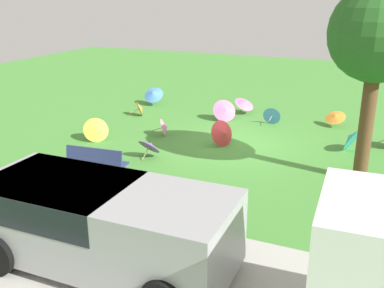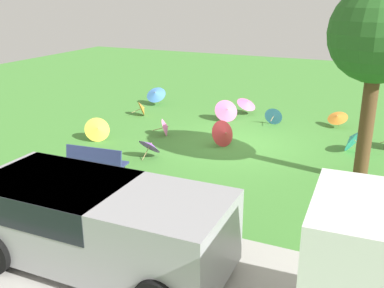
{
  "view_description": "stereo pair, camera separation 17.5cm",
  "coord_description": "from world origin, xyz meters",
  "px_view_note": "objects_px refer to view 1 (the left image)",
  "views": [
    {
      "loc": [
        -4.25,
        13.11,
        4.73
      ],
      "look_at": [
        0.63,
        2.14,
        0.6
      ],
      "focal_mm": 42.01,
      "sensor_mm": 36.0,
      "label": 1
    },
    {
      "loc": [
        -4.41,
        13.03,
        4.73
      ],
      "look_at": [
        0.63,
        2.14,
        0.6
      ],
      "focal_mm": 42.01,
      "sensor_mm": 36.0,
      "label": 2
    }
  ],
  "objects_px": {
    "parasol_yellow_0": "(96,129)",
    "parasol_pink_4": "(245,103)",
    "parasol_blue_1": "(272,115)",
    "parasol_pink_3": "(225,110)",
    "park_bench": "(97,162)",
    "parasol_orange_1": "(335,116)",
    "parasol_purple_1": "(150,145)",
    "shade_tree": "(378,36)",
    "parasol_orange_0": "(141,108)",
    "parasol_pink_0": "(165,127)",
    "parasol_red_1": "(223,133)",
    "parasol_teal_0": "(351,138)",
    "parasol_blue_0": "(153,94)",
    "van_dark": "(97,219)"
  },
  "relations": [
    {
      "from": "parasol_blue_0",
      "to": "van_dark",
      "type": "bearing_deg",
      "value": 113.88
    },
    {
      "from": "parasol_blue_1",
      "to": "parasol_red_1",
      "type": "bearing_deg",
      "value": 75.38
    },
    {
      "from": "shade_tree",
      "to": "parasol_orange_0",
      "type": "height_order",
      "value": "shade_tree"
    },
    {
      "from": "park_bench",
      "to": "parasol_red_1",
      "type": "height_order",
      "value": "park_bench"
    },
    {
      "from": "shade_tree",
      "to": "parasol_purple_1",
      "type": "bearing_deg",
      "value": 7.8
    },
    {
      "from": "parasol_pink_3",
      "to": "parasol_pink_0",
      "type": "bearing_deg",
      "value": 64.63
    },
    {
      "from": "parasol_pink_0",
      "to": "parasol_blue_1",
      "type": "xyz_separation_m",
      "value": [
        -2.98,
        -2.87,
        0.03
      ]
    },
    {
      "from": "parasol_teal_0",
      "to": "parasol_purple_1",
      "type": "distance_m",
      "value": 6.18
    },
    {
      "from": "shade_tree",
      "to": "parasol_orange_0",
      "type": "distance_m",
      "value": 9.67
    },
    {
      "from": "parasol_red_1",
      "to": "parasol_yellow_0",
      "type": "bearing_deg",
      "value": 17.15
    },
    {
      "from": "van_dark",
      "to": "parasol_blue_0",
      "type": "xyz_separation_m",
      "value": [
        4.8,
        -10.84,
        -0.4
      ]
    },
    {
      "from": "parasol_red_1",
      "to": "parasol_orange_1",
      "type": "height_order",
      "value": "parasol_red_1"
    },
    {
      "from": "parasol_red_1",
      "to": "parasol_orange_1",
      "type": "relative_size",
      "value": 1.11
    },
    {
      "from": "parasol_yellow_0",
      "to": "parasol_pink_4",
      "type": "distance_m",
      "value": 6.29
    },
    {
      "from": "parasol_yellow_0",
      "to": "parasol_purple_1",
      "type": "distance_m",
      "value": 2.45
    },
    {
      "from": "parasol_blue_1",
      "to": "parasol_pink_4",
      "type": "height_order",
      "value": "parasol_pink_4"
    },
    {
      "from": "parasol_yellow_0",
      "to": "parasol_blue_1",
      "type": "relative_size",
      "value": 1.48
    },
    {
      "from": "parasol_orange_1",
      "to": "parasol_pink_0",
      "type": "bearing_deg",
      "value": 33.99
    },
    {
      "from": "park_bench",
      "to": "parasol_red_1",
      "type": "relative_size",
      "value": 1.69
    },
    {
      "from": "parasol_blue_1",
      "to": "parasol_orange_1",
      "type": "height_order",
      "value": "parasol_blue_1"
    },
    {
      "from": "parasol_blue_1",
      "to": "parasol_pink_3",
      "type": "height_order",
      "value": "parasol_pink_3"
    },
    {
      "from": "parasol_teal_0",
      "to": "parasol_orange_1",
      "type": "relative_size",
      "value": 1.14
    },
    {
      "from": "parasol_blue_0",
      "to": "parasol_blue_1",
      "type": "distance_m",
      "value": 5.45
    },
    {
      "from": "parasol_orange_1",
      "to": "parasol_yellow_0",
      "type": "bearing_deg",
      "value": 35.11
    },
    {
      "from": "park_bench",
      "to": "parasol_red_1",
      "type": "distance_m",
      "value": 4.38
    },
    {
      "from": "parasol_red_1",
      "to": "parasol_pink_0",
      "type": "bearing_deg",
      "value": -4.87
    },
    {
      "from": "parasol_pink_4",
      "to": "parasol_purple_1",
      "type": "relative_size",
      "value": 1.24
    },
    {
      "from": "shade_tree",
      "to": "parasol_blue_0",
      "type": "distance_m",
      "value": 10.56
    },
    {
      "from": "van_dark",
      "to": "parasol_blue_1",
      "type": "relative_size",
      "value": 6.95
    },
    {
      "from": "parasol_yellow_0",
      "to": "parasol_teal_0",
      "type": "bearing_deg",
      "value": -162.63
    },
    {
      "from": "parasol_teal_0",
      "to": "parasol_pink_0",
      "type": "height_order",
      "value": "parasol_teal_0"
    },
    {
      "from": "parasol_blue_0",
      "to": "parasol_orange_1",
      "type": "height_order",
      "value": "parasol_blue_0"
    },
    {
      "from": "park_bench",
      "to": "parasol_red_1",
      "type": "bearing_deg",
      "value": -118.69
    },
    {
      "from": "parasol_yellow_0",
      "to": "parasol_pink_0",
      "type": "bearing_deg",
      "value": -141.87
    },
    {
      "from": "shade_tree",
      "to": "parasol_purple_1",
      "type": "xyz_separation_m",
      "value": [
        5.82,
        0.8,
        -3.32
      ]
    },
    {
      "from": "parasol_orange_0",
      "to": "parasol_teal_0",
      "type": "bearing_deg",
      "value": 173.37
    },
    {
      "from": "parasol_pink_0",
      "to": "parasol_purple_1",
      "type": "bearing_deg",
      "value": 105.32
    },
    {
      "from": "parasol_orange_0",
      "to": "parasol_blue_1",
      "type": "height_order",
      "value": "parasol_blue_1"
    },
    {
      "from": "parasol_pink_0",
      "to": "parasol_teal_0",
      "type": "bearing_deg",
      "value": -170.4
    },
    {
      "from": "parasol_yellow_0",
      "to": "parasol_purple_1",
      "type": "xyz_separation_m",
      "value": [
        -2.37,
        0.64,
        -0.01
      ]
    },
    {
      "from": "van_dark",
      "to": "parasol_red_1",
      "type": "bearing_deg",
      "value": -88.4
    },
    {
      "from": "parasol_pink_3",
      "to": "parasol_orange_1",
      "type": "xyz_separation_m",
      "value": [
        -3.93,
        -0.89,
        -0.04
      ]
    },
    {
      "from": "van_dark",
      "to": "park_bench",
      "type": "xyz_separation_m",
      "value": [
        2.3,
        -3.2,
        -0.45
      ]
    },
    {
      "from": "park_bench",
      "to": "parasol_pink_4",
      "type": "distance_m",
      "value": 8.05
    },
    {
      "from": "parasol_blue_0",
      "to": "parasol_purple_1",
      "type": "bearing_deg",
      "value": 117.77
    },
    {
      "from": "shade_tree",
      "to": "parasol_yellow_0",
      "type": "height_order",
      "value": "shade_tree"
    },
    {
      "from": "parasol_pink_0",
      "to": "parasol_pink_3",
      "type": "xyz_separation_m",
      "value": [
        -1.23,
        -2.58,
        0.11
      ]
    },
    {
      "from": "parasol_pink_4",
      "to": "shade_tree",
      "type": "bearing_deg",
      "value": 133.0
    },
    {
      "from": "park_bench",
      "to": "shade_tree",
      "type": "height_order",
      "value": "shade_tree"
    },
    {
      "from": "parasol_orange_0",
      "to": "parasol_pink_0",
      "type": "relative_size",
      "value": 0.96
    }
  ]
}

